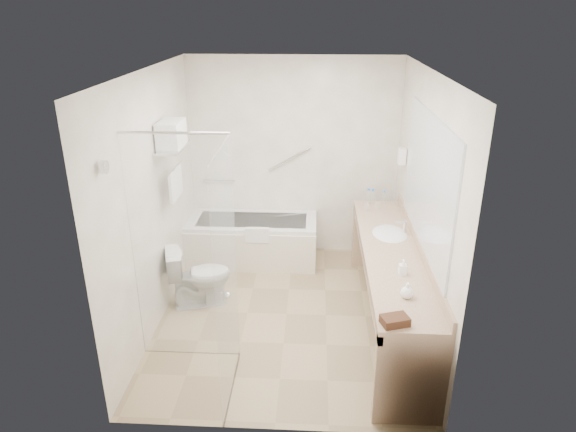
# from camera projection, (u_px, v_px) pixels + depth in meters

# --- Properties ---
(floor) EXTENTS (3.20, 3.20, 0.00)m
(floor) POSITION_uv_depth(u_px,v_px,m) (286.00, 314.00, 5.43)
(floor) COLOR tan
(floor) RESTS_ON ground
(ceiling) EXTENTS (2.60, 3.20, 0.10)m
(ceiling) POSITION_uv_depth(u_px,v_px,m) (286.00, 71.00, 4.48)
(ceiling) COLOR white
(ceiling) RESTS_ON wall_back
(wall_back) EXTENTS (2.60, 0.10, 2.50)m
(wall_back) POSITION_uv_depth(u_px,v_px,m) (294.00, 158.00, 6.43)
(wall_back) COLOR white
(wall_back) RESTS_ON ground
(wall_front) EXTENTS (2.60, 0.10, 2.50)m
(wall_front) POSITION_uv_depth(u_px,v_px,m) (273.00, 288.00, 3.48)
(wall_front) COLOR white
(wall_front) RESTS_ON ground
(wall_left) EXTENTS (0.10, 3.20, 2.50)m
(wall_left) POSITION_uv_depth(u_px,v_px,m) (154.00, 201.00, 5.02)
(wall_left) COLOR white
(wall_left) RESTS_ON ground
(wall_right) EXTENTS (0.10, 3.20, 2.50)m
(wall_right) POSITION_uv_depth(u_px,v_px,m) (422.00, 207.00, 4.89)
(wall_right) COLOR white
(wall_right) RESTS_ON ground
(bathtub) EXTENTS (1.60, 0.73, 0.59)m
(bathtub) POSITION_uv_depth(u_px,v_px,m) (253.00, 240.00, 6.50)
(bathtub) COLOR silver
(bathtub) RESTS_ON floor
(grab_bar_short) EXTENTS (0.40, 0.03, 0.03)m
(grab_bar_short) POSITION_uv_depth(u_px,v_px,m) (219.00, 181.00, 6.56)
(grab_bar_short) COLOR silver
(grab_bar_short) RESTS_ON wall_back
(grab_bar_long) EXTENTS (0.53, 0.03, 0.33)m
(grab_bar_long) POSITION_uv_depth(u_px,v_px,m) (289.00, 159.00, 6.40)
(grab_bar_long) COLOR silver
(grab_bar_long) RESTS_ON wall_back
(shower_enclosure) EXTENTS (0.96, 0.91, 2.11)m
(shower_enclosure) POSITION_uv_depth(u_px,v_px,m) (203.00, 264.00, 4.20)
(shower_enclosure) COLOR silver
(shower_enclosure) RESTS_ON floor
(towel_shelf) EXTENTS (0.24, 0.55, 0.81)m
(towel_shelf) POSITION_uv_depth(u_px,v_px,m) (172.00, 142.00, 5.15)
(towel_shelf) COLOR silver
(towel_shelf) RESTS_ON wall_left
(vanity_counter) EXTENTS (0.55, 2.70, 0.95)m
(vanity_counter) POSITION_uv_depth(u_px,v_px,m) (390.00, 270.00, 5.00)
(vanity_counter) COLOR tan
(vanity_counter) RESTS_ON floor
(sink) EXTENTS (0.40, 0.52, 0.14)m
(sink) POSITION_uv_depth(u_px,v_px,m) (390.00, 236.00, 5.30)
(sink) COLOR silver
(sink) RESTS_ON vanity_counter
(faucet) EXTENTS (0.03, 0.03, 0.14)m
(faucet) POSITION_uv_depth(u_px,v_px,m) (405.00, 227.00, 5.25)
(faucet) COLOR silver
(faucet) RESTS_ON vanity_counter
(mirror) EXTENTS (0.02, 2.00, 1.20)m
(mirror) POSITION_uv_depth(u_px,v_px,m) (427.00, 182.00, 4.64)
(mirror) COLOR silver
(mirror) RESTS_ON wall_right
(hairdryer_unit) EXTENTS (0.08, 0.10, 0.18)m
(hairdryer_unit) POSITION_uv_depth(u_px,v_px,m) (402.00, 156.00, 5.79)
(hairdryer_unit) COLOR white
(hairdryer_unit) RESTS_ON wall_right
(toilet) EXTENTS (0.76, 0.57, 0.66)m
(toilet) POSITION_uv_depth(u_px,v_px,m) (199.00, 276.00, 5.51)
(toilet) COLOR silver
(toilet) RESTS_ON floor
(amenity_basket) EXTENTS (0.23, 0.19, 0.07)m
(amenity_basket) POSITION_uv_depth(u_px,v_px,m) (395.00, 320.00, 3.77)
(amenity_basket) COLOR #3E2116
(amenity_basket) RESTS_ON vanity_counter
(soap_bottle_a) EXTENTS (0.07, 0.14, 0.07)m
(soap_bottle_a) POSITION_uv_depth(u_px,v_px,m) (402.00, 271.00, 4.47)
(soap_bottle_a) COLOR white
(soap_bottle_a) RESTS_ON vanity_counter
(soap_bottle_b) EXTENTS (0.13, 0.15, 0.10)m
(soap_bottle_b) POSITION_uv_depth(u_px,v_px,m) (407.00, 292.00, 4.11)
(soap_bottle_b) COLOR white
(soap_bottle_b) RESTS_ON vanity_counter
(water_bottle_left) EXTENTS (0.05, 0.05, 0.17)m
(water_bottle_left) POSITION_uv_depth(u_px,v_px,m) (384.00, 198.00, 6.04)
(water_bottle_left) COLOR silver
(water_bottle_left) RESTS_ON vanity_counter
(water_bottle_mid) EXTENTS (0.06, 0.06, 0.19)m
(water_bottle_mid) POSITION_uv_depth(u_px,v_px,m) (373.00, 197.00, 6.04)
(water_bottle_mid) COLOR silver
(water_bottle_mid) RESTS_ON vanity_counter
(water_bottle_right) EXTENTS (0.06, 0.06, 0.19)m
(water_bottle_right) POSITION_uv_depth(u_px,v_px,m) (368.00, 197.00, 6.05)
(water_bottle_right) COLOR silver
(water_bottle_right) RESTS_ON vanity_counter
(drinking_glass_near) EXTENTS (0.07, 0.07, 0.08)m
(drinking_glass_near) POSITION_uv_depth(u_px,v_px,m) (367.00, 207.00, 5.86)
(drinking_glass_near) COLOR silver
(drinking_glass_near) RESTS_ON vanity_counter
(drinking_glass_far) EXTENTS (0.07, 0.07, 0.08)m
(drinking_glass_far) POSITION_uv_depth(u_px,v_px,m) (377.00, 206.00, 5.90)
(drinking_glass_far) COLOR silver
(drinking_glass_far) RESTS_ON vanity_counter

